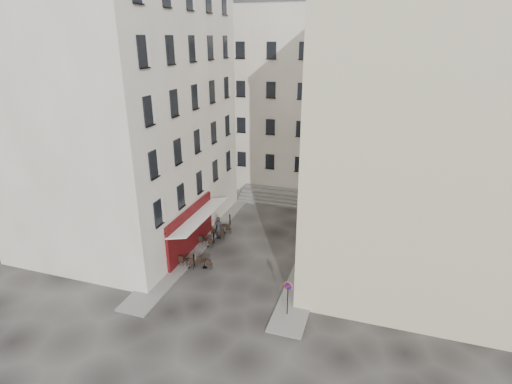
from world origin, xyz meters
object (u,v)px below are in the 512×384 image
at_px(pedestrian, 219,228).
at_px(no_parking_sign, 288,292).
at_px(bistro_table_a, 187,262).
at_px(bistro_table_b, 205,263).

bearing_deg(pedestrian, no_parking_sign, 130.13).
bearing_deg(bistro_table_a, pedestrian, 85.04).
distance_m(no_parking_sign, bistro_table_a, 8.50).
bearing_deg(pedestrian, bistro_table_b, 95.56).
xyz_separation_m(no_parking_sign, pedestrian, (-7.49, 7.61, -0.67)).
bearing_deg(pedestrian, bistro_table_a, 80.63).
relative_size(no_parking_sign, pedestrian, 1.20).
distance_m(bistro_table_a, bistro_table_b, 1.23).
distance_m(bistro_table_b, pedestrian, 4.47).
bearing_deg(bistro_table_b, bistro_table_a, -163.63).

